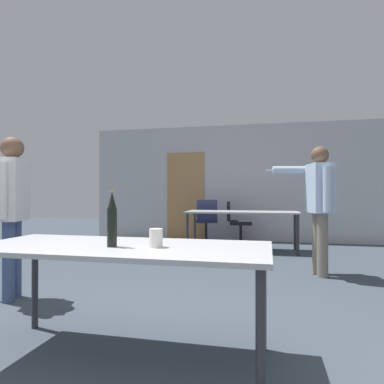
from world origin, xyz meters
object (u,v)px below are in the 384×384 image
object	(u,v)px
office_chair_mid_tucked	(237,224)
beer_bottle	(112,220)
person_center_tall	(11,200)
drink_cup	(156,238)
office_chair_far_left	(206,223)
person_near_casual	(319,198)

from	to	relation	value
office_chair_mid_tucked	beer_bottle	world-z (taller)	beer_bottle
person_center_tall	drink_cup	xyz separation A→B (m)	(1.88, -0.96, -0.21)
drink_cup	office_chair_mid_tucked	bearing A→B (deg)	89.75
office_chair_far_left	drink_cup	bearing A→B (deg)	-97.74
person_center_tall	office_chair_mid_tucked	xyz separation A→B (m)	(1.90, 4.45, -0.59)
person_center_tall	office_chair_mid_tucked	bearing A→B (deg)	-41.09
person_center_tall	person_near_casual	size ratio (longest dim) A/B	0.97
beer_bottle	office_chair_far_left	bearing A→B (deg)	93.85
office_chair_far_left	office_chair_mid_tucked	bearing A→B (deg)	-5.18
office_chair_far_left	drink_cup	xyz separation A→B (m)	(0.64, -5.31, 0.35)
drink_cup	person_center_tall	bearing A→B (deg)	152.83
person_near_casual	beer_bottle	size ratio (longest dim) A/B	4.78
person_center_tall	office_chair_far_left	distance (m)	4.55
office_chair_mid_tucked	drink_cup	size ratio (longest dim) A/B	7.85
person_center_tall	office_chair_far_left	bearing A→B (deg)	-33.92
person_center_tall	person_near_casual	xyz separation A→B (m)	(3.21, 1.78, 0.01)
person_center_tall	beer_bottle	world-z (taller)	person_center_tall
office_chair_far_left	drink_cup	distance (m)	5.35
office_chair_mid_tucked	person_near_casual	bearing A→B (deg)	21.60
person_center_tall	office_chair_mid_tucked	world-z (taller)	person_center_tall
beer_bottle	drink_cup	distance (m)	0.30
office_chair_far_left	drink_cup	world-z (taller)	office_chair_far_left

